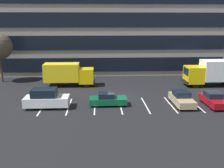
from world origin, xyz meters
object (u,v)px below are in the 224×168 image
sedan_forest (108,99)px  sedan_maroon (213,99)px  box_truck_yellow_all (68,73)px  box_truck_yellow (214,72)px  suv_white (46,99)px  sedan_tan (182,99)px

sedan_forest → sedan_maroon: sedan_maroon is taller
box_truck_yellow_all → box_truck_yellow: size_ratio=0.89×
suv_white → sedan_tan: size_ratio=1.07×
sedan_forest → sedan_maroon: size_ratio=0.98×
box_truck_yellow → sedan_maroon: 9.29m
box_truck_yellow → box_truck_yellow_all: bearing=177.4°
box_truck_yellow_all → sedan_forest: (5.28, -8.66, -1.15)m
box_truck_yellow → sedan_maroon: bearing=-114.4°
box_truck_yellow_all → box_truck_yellow: 20.62m
sedan_forest → box_truck_yellow: bearing=26.7°
box_truck_yellow_all → sedan_tan: size_ratio=1.61×
box_truck_yellow → sedan_forest: box_truck_yellow is taller
suv_white → sedan_forest: bearing=3.9°
sedan_forest → sedan_tan: bearing=-2.0°
box_truck_yellow_all → suv_white: bearing=-97.9°
box_truck_yellow → sedan_forest: (-15.32, -7.71, -1.38)m
sedan_tan → sedan_maroon: bearing=-6.2°
sedan_maroon → suv_white: suv_white is taller
sedan_maroon → sedan_tan: 3.42m
box_truck_yellow → suv_white: 23.36m
sedan_maroon → suv_white: bearing=179.3°
box_truck_yellow_all → suv_white: (-1.27, -9.10, -0.81)m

